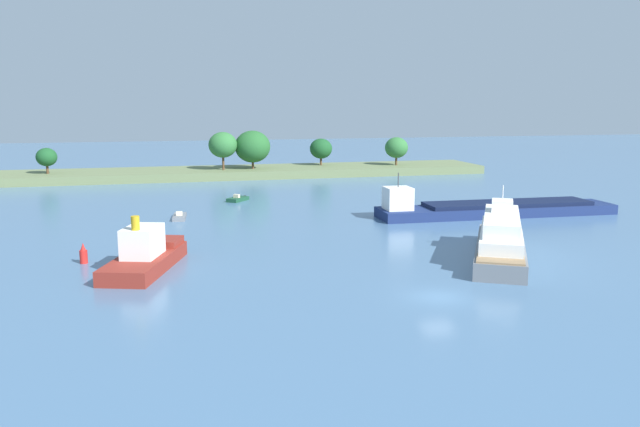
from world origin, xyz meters
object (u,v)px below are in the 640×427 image
(cargo_barge, at_px, (491,208))
(tugboat, at_px, (145,254))
(small_motorboat, at_px, (238,199))
(channel_buoy_red, at_px, (83,255))
(fishing_skiff, at_px, (180,217))
(white_riverboat, at_px, (501,239))

(cargo_barge, distance_m, tugboat, 45.99)
(small_motorboat, bearing_deg, channel_buoy_red, -117.99)
(channel_buoy_red, bearing_deg, cargo_barge, 15.78)
(small_motorboat, relative_size, cargo_barge, 0.12)
(cargo_barge, xyz_separation_m, tugboat, (-42.73, -16.99, 0.34))
(small_motorboat, bearing_deg, tugboat, -108.42)
(cargo_barge, xyz_separation_m, fishing_skiff, (-39.19, 7.15, -0.69))
(cargo_barge, relative_size, fishing_skiff, 6.69)
(fishing_skiff, bearing_deg, channel_buoy_red, -113.59)
(tugboat, bearing_deg, cargo_barge, 21.69)
(white_riverboat, bearing_deg, small_motorboat, 116.14)
(tugboat, bearing_deg, fishing_skiff, 81.66)
(small_motorboat, height_order, fishing_skiff, small_motorboat)
(white_riverboat, bearing_deg, cargo_barge, 63.51)
(fishing_skiff, xyz_separation_m, channel_buoy_red, (-9.08, -20.80, 0.54))
(small_motorboat, distance_m, cargo_barge, 36.37)
(white_riverboat, xyz_separation_m, channel_buoy_red, (-37.85, 7.27, -1.00))
(cargo_barge, bearing_deg, small_motorboat, 146.86)
(small_motorboat, bearing_deg, fishing_skiff, -124.48)
(small_motorboat, xyz_separation_m, fishing_skiff, (-8.74, -12.73, -0.03))
(small_motorboat, xyz_separation_m, channel_buoy_red, (-17.82, -33.53, 0.51))
(channel_buoy_red, bearing_deg, white_riverboat, -10.87)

